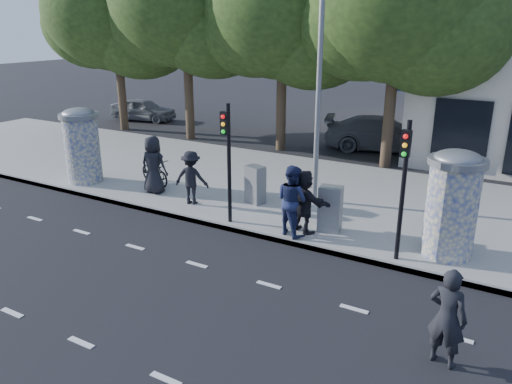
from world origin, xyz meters
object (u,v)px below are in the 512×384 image
Objects in this scene: ped_c at (292,200)px; cabinet_left at (255,185)px; traffic_pole_far at (404,178)px; bicycle at (155,171)px; cabinet_right at (330,209)px; ad_column_left at (82,144)px; street_lamp at (319,51)px; car_left at (143,109)px; car_right at (383,134)px; ped_a at (153,165)px; ped_f at (304,201)px; ad_column_right at (452,202)px; man_road at (447,318)px; ped_d at (191,178)px; traffic_pole_near at (228,152)px.

ped_c is 2.68m from cabinet_left.
bicycle is at bearing 169.07° from traffic_pole_far.
ped_c is at bearing -146.15° from cabinet_right.
street_lamp reaches higher than ad_column_left.
car_left is 14.46m from car_right.
traffic_pole_far is 11.81m from car_right.
ped_a is at bearing 173.33° from traffic_pole_far.
ped_c is at bearing -79.04° from street_lamp.
ped_f reaches higher than cabinet_right.
bicycle is (-10.05, 0.84, -0.94)m from ad_column_right.
ad_column_left reaches higher than ped_f.
ad_column_right is 0.78× the size of traffic_pole_far.
ped_a is at bearing 13.41° from ped_c.
ad_column_right reaches higher than cabinet_right.
ped_c reaches higher than man_road.
ped_c reaches higher than car_left.
man_road is 8.35m from cabinet_left.
car_left is at bearing -10.95° from ped_f.
ad_column_left is 6.58m from cabinet_left.
traffic_pole_near is at bearing 144.59° from ped_d.
ad_column_left reaches higher than cabinet_right.
cabinet_left is (-2.08, 1.65, -0.36)m from ped_c.
cabinet_right is at bearing -35.96° from man_road.
ped_f is (8.73, -0.26, -0.51)m from ad_column_left.
traffic_pole_near is at bearing 26.12° from ped_c.
ped_f is at bearing -1.72° from ad_column_left.
street_lamp reaches higher than ped_d.
traffic_pole_far is 5.47m from cabinet_left.
ad_column_left is at bearing -0.57° from ped_a.
street_lamp is (-3.40, 2.84, 2.56)m from traffic_pole_far.
traffic_pole_near is 4.07m from street_lamp.
ad_column_left is 2.74m from bicycle.
ad_column_right is at bearing -75.44° from bicycle.
ped_f reaches higher than bicycle.
ped_a is 1.00× the size of ped_c.
bicycle is (-0.66, 0.77, -0.52)m from ped_a.
traffic_pole_far is at bearing -39.88° from street_lamp.
ad_column_right is at bearing -68.85° from man_road.
bicycle is 0.44× the size of car_left.
street_lamp is 6.47m from ped_a.
ped_c reaches higher than car_right.
ped_c is (5.52, -0.85, -0.00)m from ped_a.
ad_column_right reaches higher than cabinet_left.
ped_d is (1.73, -0.24, -0.12)m from ped_a.
cabinet_right is 0.24× the size of car_right.
ad_column_left is 12.40m from ad_column_right.
ad_column_left is 3.05m from ped_a.
traffic_pole_far is 1.76× the size of ped_c.
ped_a reaches higher than ped_d.
cabinet_right is (9.33, 0.16, -0.75)m from ad_column_left.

